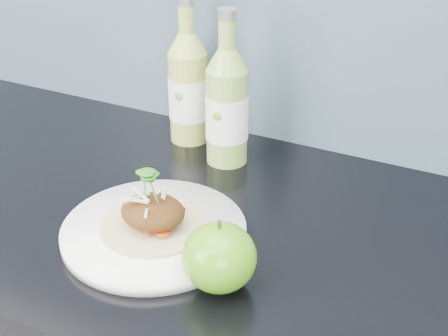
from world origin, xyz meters
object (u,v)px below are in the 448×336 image
at_px(green_apple, 219,257).
at_px(cider_bottle_left, 188,88).
at_px(dinner_plate, 154,231).
at_px(cider_bottle_right, 227,107).

height_order(green_apple, cider_bottle_left, cider_bottle_left).
bearing_deg(dinner_plate, cider_bottle_left, 109.90).
distance_m(dinner_plate, cider_bottle_right, 0.26).
relative_size(green_apple, cider_bottle_left, 0.38).
bearing_deg(green_apple, dinner_plate, 157.56).
height_order(dinner_plate, cider_bottle_left, cider_bottle_left).
bearing_deg(dinner_plate, green_apple, -22.44).
height_order(dinner_plate, green_apple, green_apple).
bearing_deg(cider_bottle_right, cider_bottle_left, 172.43).
relative_size(dinner_plate, cider_bottle_right, 1.09).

